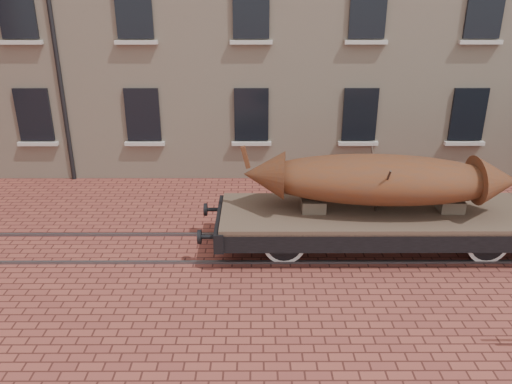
{
  "coord_description": "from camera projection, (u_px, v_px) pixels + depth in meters",
  "views": [
    {
      "loc": [
        -2.4,
        -10.87,
        5.87
      ],
      "look_at": [
        -2.37,
        0.5,
        1.3
      ],
      "focal_mm": 35.0,
      "sensor_mm": 36.0,
      "label": 1
    }
  ],
  "objects": [
    {
      "name": "ground",
      "position": [
        352.0,
        248.0,
        12.29
      ],
      "size": [
        90.0,
        90.0,
        0.0
      ],
      "primitive_type": "plane",
      "color": "brown"
    },
    {
      "name": "rail_track",
      "position": [
        352.0,
        247.0,
        12.27
      ],
      "size": [
        30.0,
        1.52,
        0.06
      ],
      "color": "#59595E",
      "rests_on": "ground"
    },
    {
      "name": "flatcar_wagon",
      "position": [
        380.0,
        218.0,
        11.98
      ],
      "size": [
        8.64,
        2.34,
        1.3
      ],
      "color": "brown",
      "rests_on": "ground"
    },
    {
      "name": "iron_boat",
      "position": [
        378.0,
        179.0,
        11.61
      ],
      "size": [
        6.43,
        2.19,
        1.55
      ],
      "color": "#612D14",
      "rests_on": "flatcar_wagon"
    }
  ]
}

